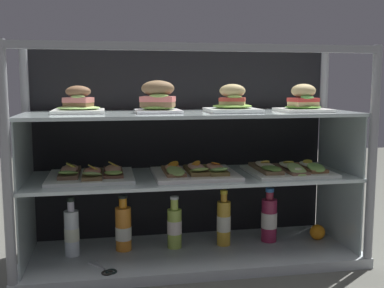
% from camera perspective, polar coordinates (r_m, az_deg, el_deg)
% --- Properties ---
extents(ground_plane, '(6.00, 6.00, 0.02)m').
position_cam_1_polar(ground_plane, '(2.04, 0.00, -14.26)').
color(ground_plane, '#56574F').
rests_on(ground_plane, ground).
extents(case_base_deck, '(1.41, 0.47, 0.04)m').
position_cam_1_polar(case_base_deck, '(2.03, 0.00, -13.45)').
color(case_base_deck, '#B4BCBE').
rests_on(case_base_deck, ground).
extents(case_frame, '(1.41, 0.47, 0.89)m').
position_cam_1_polar(case_frame, '(2.04, -0.65, 0.29)').
color(case_frame, gray).
rests_on(case_frame, ground).
extents(riser_lower_tier, '(1.34, 0.40, 0.31)m').
position_cam_1_polar(riser_lower_tier, '(1.98, 0.00, -8.67)').
color(riser_lower_tier, silver).
rests_on(riser_lower_tier, case_base_deck).
extents(shelf_lower_glass, '(1.36, 0.42, 0.01)m').
position_cam_1_polar(shelf_lower_glass, '(1.94, 0.00, -4.06)').
color(shelf_lower_glass, silver).
rests_on(shelf_lower_glass, riser_lower_tier).
extents(riser_upper_tier, '(1.34, 0.40, 0.25)m').
position_cam_1_polar(riser_upper_tier, '(1.92, 0.00, -0.20)').
color(riser_upper_tier, silver).
rests_on(riser_upper_tier, shelf_lower_glass).
extents(shelf_upper_glass, '(1.36, 0.42, 0.01)m').
position_cam_1_polar(shelf_upper_glass, '(1.90, 0.00, 3.73)').
color(shelf_upper_glass, silver).
rests_on(shelf_upper_glass, riser_upper_tier).
extents(plated_roll_sandwich_left_of_center, '(0.20, 0.20, 0.11)m').
position_cam_1_polar(plated_roll_sandwich_left_of_center, '(1.90, -13.80, 4.78)').
color(plated_roll_sandwich_left_of_center, white).
rests_on(plated_roll_sandwich_left_of_center, shelf_upper_glass).
extents(plated_roll_sandwich_far_left, '(0.18, 0.18, 0.13)m').
position_cam_1_polar(plated_roll_sandwich_far_left, '(1.87, -4.22, 5.53)').
color(plated_roll_sandwich_far_left, white).
rests_on(plated_roll_sandwich_far_left, shelf_upper_glass).
extents(plated_roll_sandwich_center, '(0.21, 0.21, 0.11)m').
position_cam_1_polar(plated_roll_sandwich_center, '(1.90, 4.98, 4.99)').
color(plated_roll_sandwich_center, white).
rests_on(plated_roll_sandwich_center, shelf_upper_glass).
extents(plated_roll_sandwich_near_right_corner, '(0.20, 0.20, 0.12)m').
position_cam_1_polar(plated_roll_sandwich_near_right_corner, '(1.99, 13.52, 5.09)').
color(plated_roll_sandwich_near_right_corner, white).
rests_on(plated_roll_sandwich_near_right_corner, shelf_upper_glass).
extents(open_sandwich_tray_center, '(0.34, 0.31, 0.06)m').
position_cam_1_polar(open_sandwich_tray_center, '(1.91, -12.37, -3.61)').
color(open_sandwich_tray_center, white).
rests_on(open_sandwich_tray_center, shelf_lower_glass).
extents(open_sandwich_tray_far_right, '(0.34, 0.31, 0.06)m').
position_cam_1_polar(open_sandwich_tray_far_right, '(1.91, 0.38, -3.42)').
color(open_sandwich_tray_far_right, white).
rests_on(open_sandwich_tray_far_right, shelf_lower_glass).
extents(open_sandwich_tray_mid_right, '(0.34, 0.31, 0.05)m').
position_cam_1_polar(open_sandwich_tray_mid_right, '(2.02, 11.73, -3.03)').
color(open_sandwich_tray_mid_right, white).
rests_on(open_sandwich_tray_mid_right, shelf_lower_glass).
extents(juice_bottle_back_right, '(0.06, 0.06, 0.24)m').
position_cam_1_polar(juice_bottle_back_right, '(2.00, -14.58, -10.43)').
color(juice_bottle_back_right, white).
rests_on(juice_bottle_back_right, case_base_deck).
extents(juice_bottle_near_post, '(0.07, 0.07, 0.24)m').
position_cam_1_polar(juice_bottle_near_post, '(2.02, -8.44, -10.23)').
color(juice_bottle_near_post, orange).
rests_on(juice_bottle_near_post, case_base_deck).
extents(juice_bottle_front_middle, '(0.06, 0.06, 0.22)m').
position_cam_1_polar(juice_bottle_front_middle, '(2.03, -2.17, -10.09)').
color(juice_bottle_front_middle, '#AFCD52').
rests_on(juice_bottle_front_middle, case_base_deck).
extents(juice_bottle_back_left, '(0.06, 0.06, 0.24)m').
position_cam_1_polar(juice_bottle_back_left, '(2.06, 3.92, -9.56)').
color(juice_bottle_back_left, gold).
rests_on(juice_bottle_back_left, case_base_deck).
extents(juice_bottle_front_second, '(0.07, 0.07, 0.24)m').
position_cam_1_polar(juice_bottle_front_second, '(2.13, 9.47, -9.08)').
color(juice_bottle_front_second, '#922144').
rests_on(juice_bottle_front_second, case_base_deck).
extents(orange_fruit_beside_bottles, '(0.07, 0.07, 0.07)m').
position_cam_1_polar(orange_fruit_beside_bottles, '(2.21, 15.17, -10.42)').
color(orange_fruit_beside_bottles, orange).
rests_on(orange_fruit_beside_bottles, case_base_deck).
extents(kitchen_scissors, '(0.12, 0.16, 0.01)m').
position_cam_1_polar(kitchen_scissors, '(1.84, -10.43, -15.08)').
color(kitchen_scissors, silver).
rests_on(kitchen_scissors, case_base_deck).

